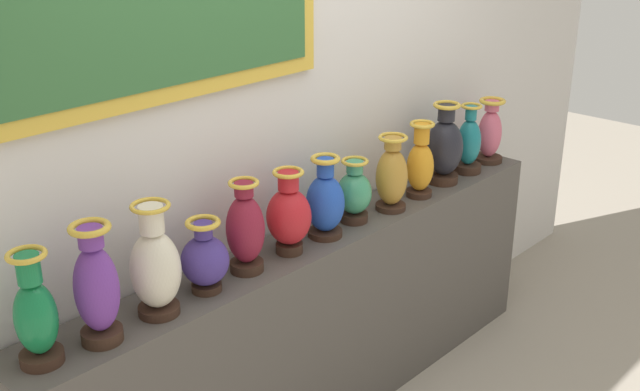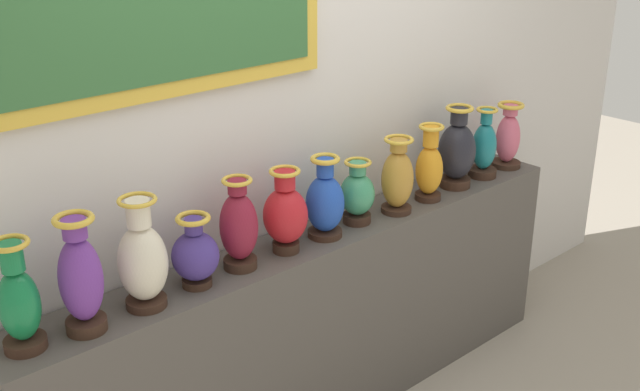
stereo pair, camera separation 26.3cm
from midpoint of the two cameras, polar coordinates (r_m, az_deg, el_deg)
display_shelf at (r=3.56m, az=-2.15°, el=-9.67°), size 2.86×0.31×0.92m
back_wall at (r=3.28m, az=-5.27°, el=7.47°), size 5.23×0.14×3.00m
vase_emerald at (r=2.62m, az=-22.73°, el=-8.13°), size 0.14×0.14×0.38m
vase_violet at (r=2.65m, az=-18.71°, el=-6.45°), size 0.14×0.14×0.42m
vase_ivory at (r=2.76m, az=-14.57°, el=-5.12°), size 0.17×0.17×0.41m
vase_indigo at (r=2.90m, az=-10.96°, el=-4.60°), size 0.18×0.18×0.28m
vase_burgundy at (r=3.00m, az=-7.96°, el=-2.53°), size 0.15×0.15×0.37m
vase_crimson at (r=3.13m, az=-4.69°, el=-1.47°), size 0.18×0.18×0.35m
vase_sapphire at (r=3.27m, az=-1.92°, el=-0.51°), size 0.16×0.16×0.36m
vase_jade at (r=3.42m, az=0.31°, el=0.15°), size 0.15×0.15×0.29m
vase_ochre at (r=3.54m, az=3.12°, el=1.41°), size 0.15×0.15×0.35m
vase_amber at (r=3.70m, az=5.29°, el=2.27°), size 0.13×0.13×0.37m
vase_onyx at (r=3.88m, az=7.12°, el=3.46°), size 0.18×0.18×0.41m
vase_teal at (r=4.06m, az=8.94°, el=3.70°), size 0.14×0.14×0.36m
vase_rose at (r=4.23m, az=10.50°, el=4.48°), size 0.15×0.15×0.34m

